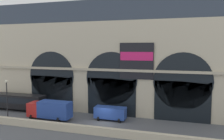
{
  "coord_description": "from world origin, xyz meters",
  "views": [
    {
      "loc": [
        11.93,
        -33.45,
        11.97
      ],
      "look_at": [
        0.12,
        5.0,
        8.11
      ],
      "focal_mm": 37.07,
      "sensor_mm": 36.0,
      "label": 1
    }
  ],
  "objects_px": {
    "box_truck_midwest": "(50,109)",
    "van_center": "(110,113)",
    "bus_west": "(18,101)",
    "street_lamp_quayside": "(7,95)"
  },
  "relations": [
    {
      "from": "box_truck_midwest",
      "to": "street_lamp_quayside",
      "type": "relative_size",
      "value": 1.09
    },
    {
      "from": "bus_west",
      "to": "box_truck_midwest",
      "type": "xyz_separation_m",
      "value": [
        9.05,
        -3.2,
        -0.08
      ]
    },
    {
      "from": "box_truck_midwest",
      "to": "van_center",
      "type": "height_order",
      "value": "box_truck_midwest"
    },
    {
      "from": "box_truck_midwest",
      "to": "street_lamp_quayside",
      "type": "xyz_separation_m",
      "value": [
        -5.68,
        -3.36,
        2.71
      ]
    },
    {
      "from": "street_lamp_quayside",
      "to": "van_center",
      "type": "bearing_deg",
      "value": 21.33
    },
    {
      "from": "bus_west",
      "to": "box_truck_midwest",
      "type": "relative_size",
      "value": 1.47
    },
    {
      "from": "bus_west",
      "to": "box_truck_midwest",
      "type": "height_order",
      "value": "box_truck_midwest"
    },
    {
      "from": "box_truck_midwest",
      "to": "van_center",
      "type": "xyz_separation_m",
      "value": [
        9.73,
        2.66,
        -0.45
      ]
    },
    {
      "from": "box_truck_midwest",
      "to": "van_center",
      "type": "distance_m",
      "value": 10.1
    },
    {
      "from": "bus_west",
      "to": "street_lamp_quayside",
      "type": "bearing_deg",
      "value": -62.78
    }
  ]
}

